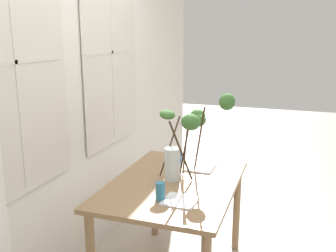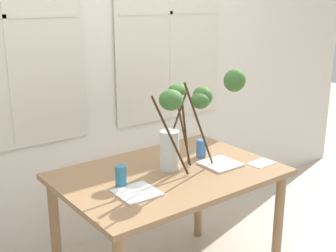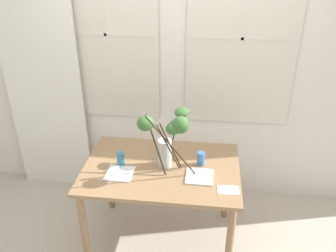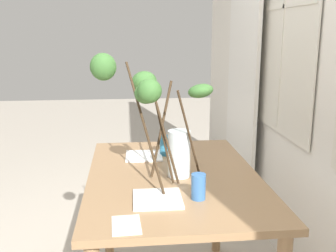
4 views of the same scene
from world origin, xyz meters
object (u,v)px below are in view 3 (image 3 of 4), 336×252
(plate_square_left, at_px, (120,173))
(plate_square_right, at_px, (199,177))
(vase_with_branches, at_px, (167,136))
(drinking_glass_blue_right, at_px, (201,159))
(drinking_glass_blue_left, at_px, (121,159))
(dining_table, at_px, (162,178))

(plate_square_left, bearing_deg, plate_square_right, 2.82)
(vase_with_branches, relative_size, drinking_glass_blue_right, 5.66)
(drinking_glass_blue_left, xyz_separation_m, plate_square_right, (0.63, -0.09, -0.05))
(drinking_glass_blue_left, relative_size, plate_square_left, 0.56)
(drinking_glass_blue_right, xyz_separation_m, plate_square_right, (-0.00, -0.18, -0.05))
(dining_table, distance_m, drinking_glass_blue_right, 0.36)
(vase_with_branches, distance_m, drinking_glass_blue_left, 0.48)
(vase_with_branches, height_order, drinking_glass_blue_left, vase_with_branches)
(vase_with_branches, xyz_separation_m, drinking_glass_blue_left, (-0.38, 0.07, -0.27))
(drinking_glass_blue_left, bearing_deg, vase_with_branches, -10.38)
(plate_square_left, bearing_deg, drinking_glass_blue_right, 18.44)
(vase_with_branches, xyz_separation_m, plate_square_right, (0.25, -0.02, -0.32))
(vase_with_branches, relative_size, plate_square_left, 3.07)
(vase_with_branches, distance_m, plate_square_right, 0.41)
(drinking_glass_blue_left, bearing_deg, dining_table, 2.12)
(drinking_glass_blue_right, xyz_separation_m, plate_square_left, (-0.62, -0.21, -0.05))
(drinking_glass_blue_left, distance_m, drinking_glass_blue_right, 0.64)
(dining_table, height_order, drinking_glass_blue_right, drinking_glass_blue_right)
(plate_square_left, xyz_separation_m, plate_square_right, (0.61, 0.03, 0.00))
(dining_table, relative_size, vase_with_branches, 1.95)
(dining_table, xyz_separation_m, plate_square_left, (-0.31, -0.13, 0.11))
(dining_table, relative_size, drinking_glass_blue_left, 10.67)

